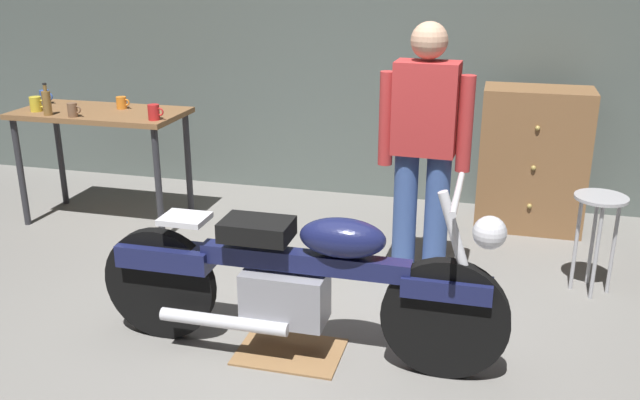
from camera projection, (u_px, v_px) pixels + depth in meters
name	position (u px, v px, depth m)	size (l,w,h in m)	color
ground_plane	(284.00, 356.00, 3.70)	(12.00, 12.00, 0.00)	gray
back_wall	(382.00, 17.00, 5.75)	(8.00, 0.12, 3.10)	#56605B
workbench	(101.00, 125.00, 5.38)	(1.30, 0.64, 0.90)	brown
motorcycle	(298.00, 279.00, 3.57)	(2.19, 0.60, 1.00)	black
person_standing	(424.00, 146.00, 4.23)	(0.57, 0.24, 1.67)	#3E5A9D
shop_stool	(598.00, 218.00, 4.27)	(0.32, 0.32, 0.64)	#B2B2B7
wooden_dresser	(533.00, 160.00, 5.31)	(0.80, 0.47, 1.10)	brown
drip_tray	(290.00, 352.00, 3.73)	(0.56, 0.40, 0.01)	olive
mug_yellow_tall	(36.00, 104.00, 5.30)	(0.13, 0.09, 0.11)	yellow
mug_orange_travel	(122.00, 103.00, 5.39)	(0.11, 0.08, 0.09)	orange
mug_red_diner	(154.00, 112.00, 5.01)	(0.12, 0.08, 0.11)	red
mug_blue_enamel	(45.00, 97.00, 5.57)	(0.11, 0.08, 0.11)	#2D51AD
mug_brown_stoneware	(73.00, 110.00, 5.11)	(0.11, 0.07, 0.10)	brown
bottle	(47.00, 102.00, 5.15)	(0.06, 0.06, 0.24)	olive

